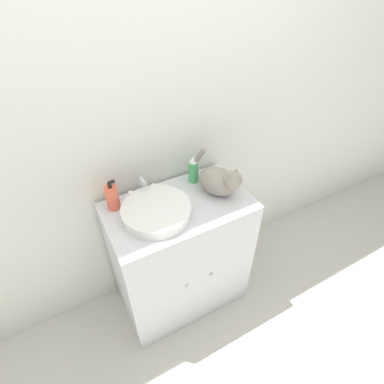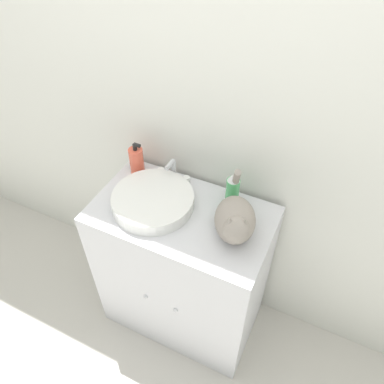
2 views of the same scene
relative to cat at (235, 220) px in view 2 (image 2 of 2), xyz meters
The scene contains 8 objects.
ground_plane 1.00m from the cat, 138.21° to the right, with size 8.00×8.00×0.00m, color beige.
wall_back 0.48m from the cat, 130.59° to the left, with size 6.00×0.05×2.50m.
vanity_cabinet 0.57m from the cat, behind, with size 0.79×0.47×0.86m.
sink_basin 0.38m from the cat, behind, with size 0.36×0.36×0.06m.
faucet 0.42m from the cat, 153.43° to the left, with size 0.17×0.08×0.12m.
cat is the anchor object (origin of this frame).
soap_bottle 0.57m from the cat, 164.06° to the left, with size 0.07×0.07×0.18m.
spray_bottle 0.17m from the cat, 114.49° to the left, with size 0.06×0.06×0.17m.
Camera 2 is at (0.51, -0.73, 2.04)m, focal length 35.00 mm.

